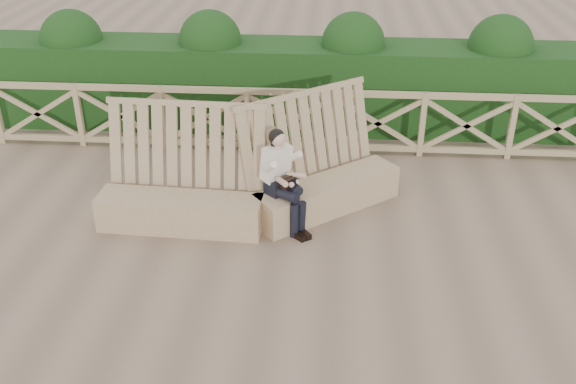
{
  "coord_description": "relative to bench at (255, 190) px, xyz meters",
  "views": [
    {
      "loc": [
        0.69,
        -6.32,
        4.55
      ],
      "look_at": [
        0.19,
        0.4,
        0.9
      ],
      "focal_mm": 40.0,
      "sensor_mm": 36.0,
      "label": 1
    }
  ],
  "objects": [
    {
      "name": "ground",
      "position": [
        0.34,
        -1.34,
        -0.4
      ],
      "size": [
        60.0,
        60.0,
        0.0
      ],
      "primitive_type": "plane",
      "color": "brown",
      "rests_on": "ground"
    },
    {
      "name": "hedge",
      "position": [
        0.34,
        3.36,
        0.35
      ],
      "size": [
        12.0,
        1.2,
        1.5
      ],
      "primitive_type": "cube",
      "color": "black",
      "rests_on": "ground"
    },
    {
      "name": "bench",
      "position": [
        0.0,
        0.0,
        0.0
      ],
      "size": [
        4.07,
        2.01,
        1.6
      ],
      "rotation": [
        0.0,
        0.0,
        0.36
      ],
      "color": "olive",
      "rests_on": "ground"
    },
    {
      "name": "guardrail",
      "position": [
        0.34,
        2.16,
        0.15
      ],
      "size": [
        10.1,
        0.09,
        1.1
      ],
      "color": "olive",
      "rests_on": "ground"
    },
    {
      "name": "woman",
      "position": [
        0.4,
        -0.21,
        0.34
      ],
      "size": [
        0.74,
        0.76,
        1.37
      ],
      "rotation": [
        0.0,
        0.0,
        0.83
      ],
      "color": "black",
      "rests_on": "ground"
    }
  ]
}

